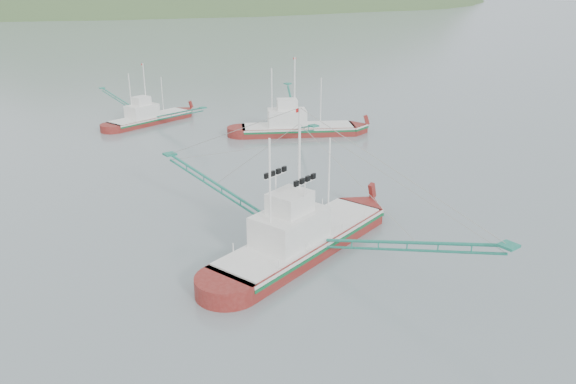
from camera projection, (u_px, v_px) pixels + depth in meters
ground at (339, 258)px, 39.75m from camera, size 1200.00×1200.00×0.00m
main_boat at (302, 224)px, 39.94m from camera, size 16.16×27.80×11.45m
bg_boat_far at (149, 112)px, 77.06m from camera, size 12.48×21.52×8.84m
bg_boat_right at (298, 117)px, 71.15m from camera, size 17.60×23.74×10.49m
headland_right at (212, 4)px, 495.94m from camera, size 684.00×432.00×306.00m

